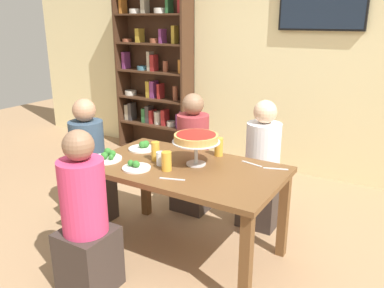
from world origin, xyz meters
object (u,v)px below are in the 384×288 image
salad_plate_far_diner (136,166)px  beer_glass_amber_short (219,147)px  salad_plate_near_diner (143,147)px  cutlery_fork_far (172,179)px  diner_head_west (89,171)px  salad_plate_spare (107,157)px  dining_table (185,179)px  television (323,3)px  diner_far_right (262,173)px  beer_glass_amber_tall (166,161)px  diner_far_left (193,161)px  cutlery_fork_near (252,164)px  beer_glass_amber_spare (155,151)px  water_glass_clear_near (161,159)px  cutlery_knife_near (276,169)px  bookshelf (155,72)px  deep_dish_pizza_stand (196,139)px  diner_near_left (86,225)px

salad_plate_far_diner → beer_glass_amber_short: beer_glass_amber_short is taller
salad_plate_near_diner → cutlery_fork_far: size_ratio=1.24×
diner_head_west → salad_plate_spare: diner_head_west is taller
dining_table → salad_plate_near_diner: bearing=162.9°
television → diner_far_right: bearing=-92.8°
diner_far_right → beer_glass_amber_tall: size_ratio=8.14×
dining_table → diner_far_left: 0.80m
diner_far_left → beer_glass_amber_tall: (0.27, -0.84, 0.32)m
diner_far_left → beer_glass_amber_tall: bearing=18.0°
diner_far_right → cutlery_fork_near: (0.08, -0.45, 0.25)m
dining_table → beer_glass_amber_short: beer_glass_amber_short is taller
diner_far_right → beer_glass_amber_spare: (-0.60, -0.76, 0.32)m
diner_far_right → salad_plate_far_diner: 1.19m
beer_glass_amber_tall → water_glass_clear_near: 0.12m
cutlery_fork_far → diner_far_right: bearing=56.4°
cutlery_knife_near → bookshelf: bearing=-55.7°
deep_dish_pizza_stand → diner_far_right: bearing=67.3°
beer_glass_amber_spare → water_glass_clear_near: 0.11m
bookshelf → beer_glass_amber_short: bearing=-42.3°
cutlery_fork_near → diner_near_left: bearing=66.8°
diner_near_left → cutlery_knife_near: size_ratio=6.39×
beer_glass_amber_tall → beer_glass_amber_spare: size_ratio=0.94×
television → cutlery_fork_far: size_ratio=5.07×
television → deep_dish_pizza_stand: (-0.35, -2.03, -1.01)m
salad_plate_far_diner → cutlery_fork_far: (0.34, -0.03, -0.02)m
salad_plate_spare → salad_plate_near_diner: bearing=75.1°
cutlery_fork_near → cutlery_knife_near: size_ratio=1.00×
deep_dish_pizza_stand → cutlery_knife_near: deep_dish_pizza_stand is taller
dining_table → salad_plate_far_diner: (-0.29, -0.23, 0.12)m
salad_plate_spare → beer_glass_amber_tall: 0.54m
television → bookshelf: bearing=-177.4°
diner_near_left → salad_plate_far_diner: diner_near_left is taller
salad_plate_far_diner → cutlery_fork_far: 0.34m
bookshelf → salad_plate_spare: bearing=-63.1°
dining_table → beer_glass_amber_short: (0.10, 0.35, 0.18)m
diner_far_left → diner_far_right: same height
salad_plate_near_diner → cutlery_fork_near: (0.93, 0.14, -0.02)m
television → salad_plate_far_diner: 2.71m
salad_plate_near_diner → beer_glass_amber_spare: (0.25, -0.17, 0.05)m
beer_glass_amber_short → cutlery_knife_near: size_ratio=0.83×
diner_near_left → cutlery_fork_near: bearing=-36.5°
salad_plate_near_diner → beer_glass_amber_tall: 0.54m
bookshelf → diner_near_left: bookshelf is taller
diner_far_right → deep_dish_pizza_stand: 0.86m
bookshelf → diner_far_right: bookshelf is taller
beer_glass_amber_short → water_glass_clear_near: size_ratio=1.45×
diner_head_west → deep_dish_pizza_stand: (1.08, 0.07, 0.45)m
diner_far_right → salad_plate_near_diner: diner_far_right is taller
cutlery_fork_far → television: bearing=63.6°
beer_glass_amber_short → cutlery_fork_far: size_ratio=0.83×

